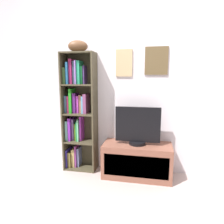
# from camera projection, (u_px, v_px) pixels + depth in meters

# --- Properties ---
(ground) EXTENTS (5.20, 5.20, 0.04)m
(ground) POSITION_uv_depth(u_px,v_px,m) (110.00, 219.00, 1.99)
(ground) COLOR #AE9D98
(back_wall) EXTENTS (4.80, 0.08, 2.57)m
(back_wall) POSITION_uv_depth(u_px,v_px,m) (126.00, 81.00, 2.85)
(back_wall) COLOR silver
(back_wall) RESTS_ON ground
(bookshelf) EXTENTS (0.47, 0.26, 1.67)m
(bookshelf) POSITION_uv_depth(u_px,v_px,m) (78.00, 111.00, 2.94)
(bookshelf) COLOR #433D2A
(bookshelf) RESTS_ON ground
(football) EXTENTS (0.30, 0.23, 0.15)m
(football) POSITION_uv_depth(u_px,v_px,m) (78.00, 46.00, 2.74)
(football) COLOR brown
(football) RESTS_ON bookshelf
(tv_stand) EXTENTS (0.91, 0.41, 0.45)m
(tv_stand) POSITION_uv_depth(u_px,v_px,m) (137.00, 160.00, 2.77)
(tv_stand) COLOR brown
(tv_stand) RESTS_ON ground
(television) EXTENTS (0.59, 0.22, 0.51)m
(television) POSITION_uv_depth(u_px,v_px,m) (138.00, 127.00, 2.69)
(television) COLOR black
(television) RESTS_ON tv_stand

